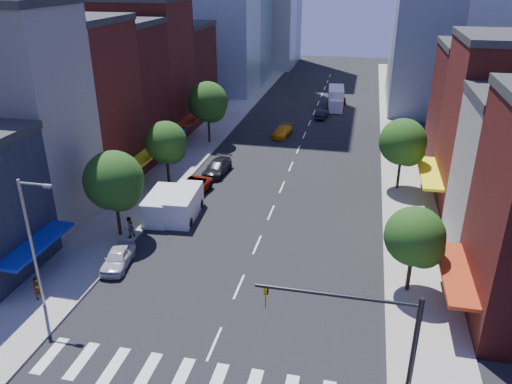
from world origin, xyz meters
TOP-DOWN VIEW (x-y plane):
  - ground at (0.00, 0.00)m, footprint 220.00×220.00m
  - sidewalk_left at (-12.50, 40.00)m, footprint 5.00×120.00m
  - sidewalk_right at (12.50, 40.00)m, footprint 5.00×120.00m
  - crosswalk at (0.00, -3.00)m, footprint 19.00×3.00m
  - bldg_left_1 at (-21.00, 12.00)m, footprint 12.00×8.00m
  - bldg_left_2 at (-21.00, 20.50)m, footprint 12.00×9.00m
  - bldg_left_3 at (-21.00, 29.00)m, footprint 12.00×8.00m
  - bldg_left_4 at (-21.00, 37.50)m, footprint 12.00×9.00m
  - bldg_left_5 at (-21.00, 47.00)m, footprint 12.00×10.00m
  - bldg_right_3 at (21.00, 34.00)m, footprint 12.00×10.00m
  - traffic_signal at (9.94, -4.50)m, footprint 7.24×2.24m
  - streetlight at (-11.81, 1.00)m, footprint 2.25×0.25m
  - tree_left_near at (-11.35, 10.92)m, footprint 4.80×4.80m
  - tree_left_mid at (-11.35, 21.92)m, footprint 4.20×4.20m
  - tree_left_far at (-11.35, 35.92)m, footprint 5.00×5.00m
  - tree_right_near at (11.65, 7.92)m, footprint 4.00×4.00m
  - tree_right_far at (11.65, 25.92)m, footprint 4.60×4.60m
  - parked_car_front at (-9.50, 6.68)m, footprint 2.30×4.49m
  - parked_car_second at (-7.50, 17.05)m, footprint 1.72×4.15m
  - parked_car_third at (-8.30, 19.92)m, footprint 3.04×5.81m
  - parked_car_rear at (-7.50, 26.09)m, footprint 2.43×5.32m
  - cargo_van_near at (-9.49, 15.01)m, footprint 2.53×5.45m
  - cargo_van_far at (-7.49, 15.47)m, footprint 2.66×5.79m
  - taxi at (-2.82, 40.85)m, footprint 2.50×4.86m
  - traffic_car_oncoming at (1.50, 50.82)m, footprint 1.82×4.14m
  - traffic_car_far at (3.68, 60.43)m, footprint 1.65×3.96m
  - box_truck at (3.01, 57.48)m, footprint 2.93×8.00m
  - pedestrian_near at (-12.73, 1.58)m, footprint 0.52×0.67m
  - pedestrian_far at (-10.50, 10.74)m, footprint 1.03×1.11m

SIDE VIEW (x-z plane):
  - ground at x=0.00m, z-range 0.00..0.00m
  - crosswalk at x=0.00m, z-range 0.00..0.01m
  - sidewalk_left at x=-12.50m, z-range 0.00..0.15m
  - sidewalk_right at x=12.50m, z-range 0.00..0.15m
  - traffic_car_oncoming at x=1.50m, z-range 0.00..1.32m
  - parked_car_second at x=-7.50m, z-range 0.00..1.34m
  - traffic_car_far at x=3.68m, z-range 0.00..1.34m
  - taxi at x=-2.82m, z-range 0.00..1.35m
  - parked_car_front at x=-9.50m, z-range 0.00..1.46m
  - parked_car_rear at x=-7.50m, z-range 0.00..1.51m
  - parked_car_third at x=-8.30m, z-range 0.00..1.56m
  - pedestrian_near at x=-12.73m, z-range 0.15..1.80m
  - pedestrian_far at x=-10.50m, z-range 0.15..1.98m
  - cargo_van_near at x=-9.49m, z-range -0.01..2.25m
  - cargo_van_far at x=-7.49m, z-range -0.01..2.39m
  - box_truck at x=3.01m, z-range -0.09..3.07m
  - traffic_signal at x=9.94m, z-range 0.16..8.16m
  - tree_right_near at x=11.65m, z-range 1.09..7.29m
  - tree_left_mid at x=-11.35m, z-range 1.20..7.85m
  - tree_right_far at x=11.65m, z-range 1.26..8.46m
  - tree_left_near at x=-11.35m, z-range 1.22..8.52m
  - tree_left_far at x=-11.35m, z-range 1.33..9.08m
  - streetlight at x=-11.81m, z-range 0.78..9.78m
  - bldg_left_5 at x=-21.00m, z-range 0.00..13.00m
  - bldg_right_3 at x=21.00m, z-range 0.00..13.00m
  - bldg_left_3 at x=-21.00m, z-range 0.00..15.00m
  - bldg_left_2 at x=-21.00m, z-range 0.00..16.00m
  - bldg_left_4 at x=-21.00m, z-range 0.00..17.00m
  - bldg_left_1 at x=-21.00m, z-range 0.00..18.00m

